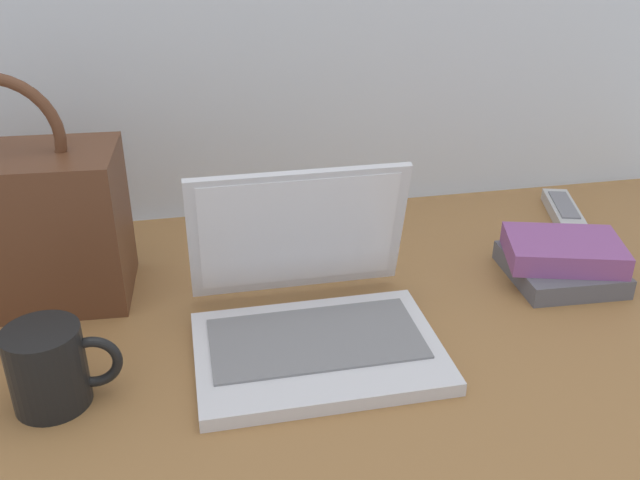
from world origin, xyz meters
TOP-DOWN VIEW (x-y plane):
  - desk at (0.00, 0.00)m, footprint 1.60×0.76m
  - laptop at (-0.04, -0.05)m, footprint 0.31×0.28m
  - coffee_mug at (-0.36, -0.12)m, footprint 0.13×0.09m
  - remote_control_near at (0.03, 0.19)m, footprint 0.08×0.17m
  - remote_control_far at (0.48, 0.24)m, footprint 0.09×0.17m
  - handbag at (-0.43, 0.14)m, footprint 0.31×0.18m
  - book_stack at (0.36, 0.03)m, footprint 0.19×0.17m

SIDE VIEW (x-z plane):
  - desk at x=0.00m, z-range 0.00..0.03m
  - remote_control_near at x=0.03m, z-range 0.03..0.05m
  - remote_control_far at x=0.48m, z-range 0.03..0.05m
  - book_stack at x=0.36m, z-range 0.03..0.09m
  - laptop at x=-0.04m, z-range -0.03..0.18m
  - coffee_mug at x=-0.36m, z-range 0.03..0.13m
  - handbag at x=-0.43m, z-range -0.02..0.31m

